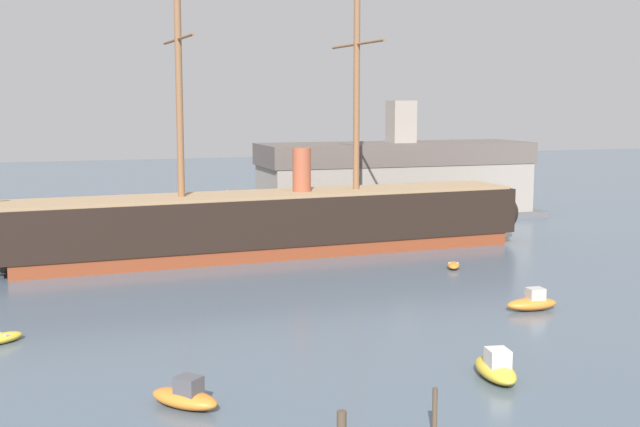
{
  "coord_description": "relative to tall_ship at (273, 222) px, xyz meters",
  "views": [
    {
      "loc": [
        -17.24,
        -29.87,
        15.63
      ],
      "look_at": [
        4.35,
        33.81,
        6.53
      ],
      "focal_mm": 46.4,
      "sensor_mm": 36.0,
      "label": 1
    }
  ],
  "objects": [
    {
      "name": "dockside_warehouse_right",
      "position": [
        22.97,
        20.69,
        1.81
      ],
      "size": [
        39.78,
        12.9,
        15.8
      ],
      "color": "#565659",
      "rests_on": "ground"
    },
    {
      "name": "motorboat_foreground_left",
      "position": [
        -15.81,
        -40.24,
        -2.74
      ],
      "size": [
        3.93,
        4.13,
        1.69
      ],
      "color": "orange",
      "rests_on": "ground"
    },
    {
      "name": "sailboat_distant_centre",
      "position": [
        -1.49,
        14.8,
        -2.88
      ],
      "size": [
        1.31,
        4.11,
        5.32
      ],
      "color": "gray",
      "rests_on": "ground"
    },
    {
      "name": "mooring_piling_nearest",
      "position": [
        -5.31,
        -47.65,
        -2.15
      ],
      "size": [
        0.24,
        0.24,
        2.35
      ],
      "primitive_type": "cylinder",
      "color": "#4C3D2D",
      "rests_on": "ground"
    },
    {
      "name": "motorboat_foreground_right",
      "position": [
        1.62,
        -41.5,
        -2.68
      ],
      "size": [
        2.51,
        4.63,
        1.84
      ],
      "color": "gold",
      "rests_on": "ground"
    },
    {
      "name": "dinghy_mid_left",
      "position": [
        -25.16,
        -24.88,
        -3.0
      ],
      "size": [
        2.94,
        2.55,
        0.65
      ],
      "color": "gold",
      "rests_on": "ground"
    },
    {
      "name": "motorboat_far_right",
      "position": [
        24.18,
        1.07,
        -2.8
      ],
      "size": [
        3.79,
        2.14,
        1.5
      ],
      "color": "silver",
      "rests_on": "ground"
    },
    {
      "name": "motorboat_mid_right",
      "position": [
        12.42,
        -28.59,
        -2.74
      ],
      "size": [
        4.13,
        1.94,
        1.69
      ],
      "color": "orange",
      "rests_on": "ground"
    },
    {
      "name": "tall_ship",
      "position": [
        0.0,
        0.0,
        0.0
      ],
      "size": [
        64.58,
        13.88,
        31.04
      ],
      "color": "brown",
      "rests_on": "ground"
    },
    {
      "name": "dinghy_alongside_stern",
      "position": [
        14.21,
        -12.59,
        -3.02
      ],
      "size": [
        2.17,
        2.81,
        0.61
      ],
      "color": "orange",
      "rests_on": "ground"
    }
  ]
}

